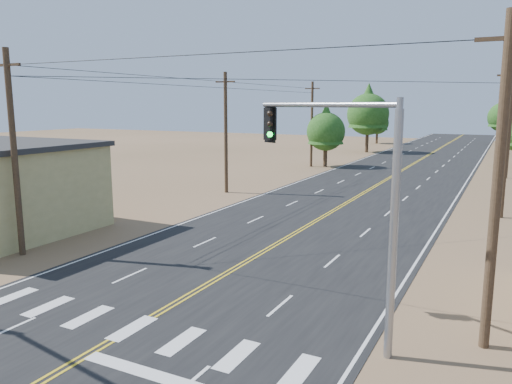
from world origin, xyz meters
The scene contains 12 objects.
road centered at (0.00, 30.00, 0.01)m, with size 15.00×200.00×0.02m, color black.
utility_pole_left_near centered at (-10.50, 12.00, 5.12)m, with size 1.80×0.30×10.00m.
utility_pole_left_mid centered at (-10.50, 32.00, 5.12)m, with size 1.80×0.30×10.00m.
utility_pole_left_far centered at (-10.50, 52.00, 5.12)m, with size 1.80×0.30×10.00m.
utility_pole_right_near centered at (10.50, 12.00, 5.12)m, with size 1.80×0.30×10.00m.
utility_pole_right_mid centered at (10.50, 32.00, 5.12)m, with size 1.80×0.30×10.00m.
utility_pole_right_far centered at (10.50, 52.00, 5.12)m, with size 1.80×0.30×10.00m.
signal_mast_right centered at (6.49, 10.68, 5.10)m, with size 5.42×2.59×7.58m.
tree_left_near centered at (-9.00, 52.79, 4.64)m, with size 4.56×4.56×7.59m.
tree_left_mid centered at (-9.31, 73.05, 6.51)m, with size 6.39×6.39×10.65m.
tree_left_far centered at (-12.20, 91.32, 4.30)m, with size 4.23×4.23×7.04m.
tree_right_far centered at (9.00, 99.96, 5.58)m, with size 5.47×5.47×9.12m.
Camera 1 is at (10.78, -3.98, 7.39)m, focal length 35.00 mm.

